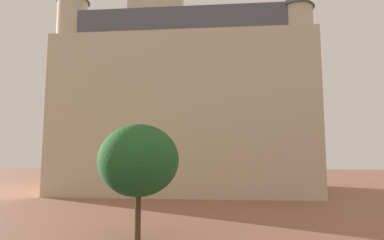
{
  "coord_description": "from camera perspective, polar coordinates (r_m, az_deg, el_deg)",
  "views": [
    {
      "loc": [
        1.1,
        0.28,
        4.01
      ],
      "look_at": [
        0.15,
        11.19,
        5.17
      ],
      "focal_mm": 27.83,
      "sensor_mm": 36.0,
      "label": 1
    }
  ],
  "objects": [
    {
      "name": "landmark_building",
      "position": [
        32.21,
        -2.09,
        4.29
      ],
      "size": [
        24.63,
        12.79,
        34.4
      ],
      "color": "beige",
      "rests_on": "ground_plane"
    },
    {
      "name": "tree_curb_far",
      "position": [
        14.2,
        -10.15,
        -7.6
      ],
      "size": [
        3.74,
        3.74,
        5.29
      ],
      "color": "#4C3823",
      "rests_on": "ground_plane"
    }
  ]
}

